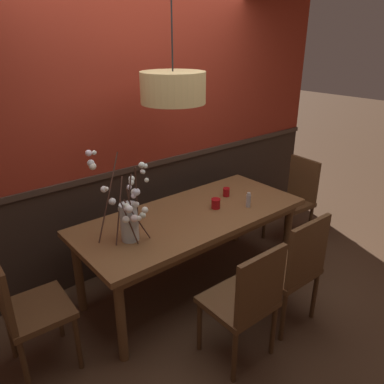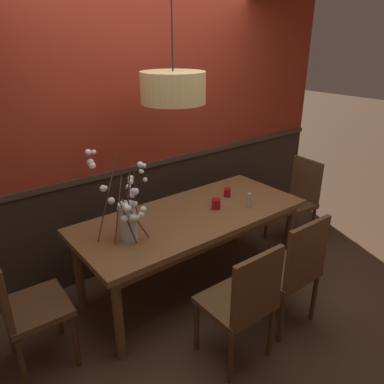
# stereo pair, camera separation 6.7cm
# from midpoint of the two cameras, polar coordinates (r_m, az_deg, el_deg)

# --- Properties ---
(ground_plane) EXTENTS (24.00, 24.00, 0.00)m
(ground_plane) POSITION_cam_midpoint_polar(r_m,az_deg,el_deg) (3.60, -0.55, -14.03)
(ground_plane) COLOR #4C3321
(back_wall) EXTENTS (4.78, 0.14, 2.73)m
(back_wall) POSITION_cam_midpoint_polar(r_m,az_deg,el_deg) (3.59, -8.38, 9.71)
(back_wall) COLOR #2D2119
(back_wall) RESTS_ON ground
(dining_table) EXTENTS (2.02, 0.87, 0.74)m
(dining_table) POSITION_cam_midpoint_polar(r_m,az_deg,el_deg) (3.25, -0.60, -4.64)
(dining_table) COLOR brown
(dining_table) RESTS_ON ground
(chair_far_side_right) EXTENTS (0.42, 0.40, 0.92)m
(chair_far_side_right) POSITION_cam_midpoint_polar(r_m,az_deg,el_deg) (4.08, -4.48, -0.88)
(chair_far_side_right) COLOR brown
(chair_far_side_right) RESTS_ON ground
(chair_near_side_right) EXTENTS (0.46, 0.44, 0.95)m
(chair_near_side_right) POSITION_cam_midpoint_polar(r_m,az_deg,el_deg) (3.01, 14.34, -10.78)
(chair_near_side_right) COLOR brown
(chair_near_side_right) RESTS_ON ground
(chair_head_west_end) EXTENTS (0.42, 0.46, 0.93)m
(chair_head_west_end) POSITION_cam_midpoint_polar(r_m,az_deg,el_deg) (2.78, -24.74, -15.54)
(chair_head_west_end) COLOR brown
(chair_head_west_end) RESTS_ON ground
(chair_far_side_left) EXTENTS (0.47, 0.43, 0.88)m
(chair_far_side_left) POSITION_cam_midpoint_polar(r_m,az_deg,el_deg) (3.85, -12.20, -3.32)
(chair_far_side_left) COLOR brown
(chair_far_side_left) RESTS_ON ground
(chair_near_side_left) EXTENTS (0.45, 0.43, 0.92)m
(chair_near_side_left) POSITION_cam_midpoint_polar(r_m,az_deg,el_deg) (2.64, 7.47, -15.86)
(chair_near_side_left) COLOR brown
(chair_near_side_left) RESTS_ON ground
(chair_head_east_end) EXTENTS (0.46, 0.44, 0.93)m
(chair_head_east_end) POSITION_cam_midpoint_polar(r_m,az_deg,el_deg) (4.26, 14.91, -0.66)
(chair_head_east_end) COLOR brown
(chair_head_east_end) RESTS_ON ground
(vase_with_blossoms) EXTENTS (0.34, 0.48, 0.66)m
(vase_with_blossoms) POSITION_cam_midpoint_polar(r_m,az_deg,el_deg) (2.77, -10.45, -3.40)
(vase_with_blossoms) COLOR silver
(vase_with_blossoms) RESTS_ON dining_table
(candle_holder_nearer_center) EXTENTS (0.07, 0.07, 0.08)m
(candle_holder_nearer_center) POSITION_cam_midpoint_polar(r_m,az_deg,el_deg) (3.55, 4.70, -0.00)
(candle_holder_nearer_center) COLOR #9E0F14
(candle_holder_nearer_center) RESTS_ON dining_table
(candle_holder_nearer_edge) EXTENTS (0.08, 0.08, 0.09)m
(candle_holder_nearer_edge) POSITION_cam_midpoint_polar(r_m,az_deg,el_deg) (3.30, 3.05, -1.75)
(candle_holder_nearer_edge) COLOR #9E0F14
(candle_holder_nearer_edge) RESTS_ON dining_table
(condiment_bottle) EXTENTS (0.04, 0.04, 0.14)m
(condiment_bottle) POSITION_cam_midpoint_polar(r_m,az_deg,el_deg) (3.34, 8.01, -1.24)
(condiment_bottle) COLOR #ADADB2
(condiment_bottle) RESTS_ON dining_table
(pendant_lamp) EXTENTS (0.49, 0.49, 1.06)m
(pendant_lamp) POSITION_cam_midpoint_polar(r_m,az_deg,el_deg) (2.92, -3.60, 15.57)
(pendant_lamp) COLOR tan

